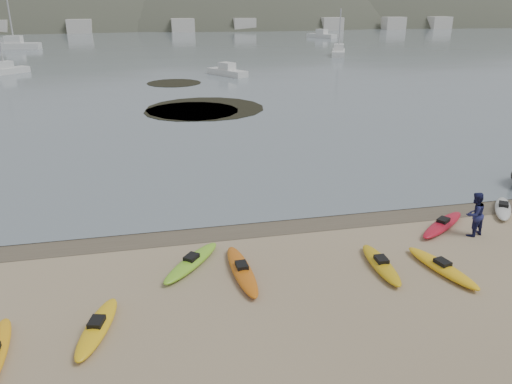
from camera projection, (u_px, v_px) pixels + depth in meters
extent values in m
plane|color=tan|center=(256.00, 223.00, 22.12)|extent=(600.00, 600.00, 0.00)
plane|color=brown|center=(257.00, 226.00, 21.85)|extent=(60.00, 60.00, 0.00)
plane|color=slate|center=(147.00, 17.00, 295.52)|extent=(1200.00, 1200.00, 0.00)
ellipsoid|color=silver|center=(503.00, 209.00, 23.28)|extent=(2.35, 2.83, 0.34)
ellipsoid|color=#D06412|center=(242.00, 270.00, 17.94)|extent=(0.87, 3.81, 0.34)
ellipsoid|color=yellow|center=(97.00, 328.00, 14.80)|extent=(1.49, 3.17, 0.34)
ellipsoid|color=red|center=(443.00, 225.00, 21.61)|extent=(3.36, 2.66, 0.34)
ellipsoid|color=yellow|center=(442.00, 267.00, 18.14)|extent=(1.44, 3.52, 0.34)
ellipsoid|color=#83D029|center=(192.00, 262.00, 18.50)|extent=(2.69, 3.17, 0.34)
ellipsoid|color=gold|center=(381.00, 264.00, 18.35)|extent=(0.85, 3.20, 0.34)
imported|color=navy|center=(475.00, 214.00, 20.70)|extent=(1.09, 0.96, 1.91)
cylinder|color=black|center=(192.00, 111.00, 44.36)|extent=(8.38, 8.38, 0.04)
cylinder|color=black|center=(205.00, 108.00, 45.55)|extent=(10.77, 10.77, 0.04)
cylinder|color=black|center=(174.00, 83.00, 59.42)|extent=(6.43, 6.43, 0.04)
cube|color=silver|center=(5.00, 71.00, 66.56)|extent=(5.82, 5.75, 0.89)
cube|color=silver|center=(227.00, 72.00, 65.38)|extent=(4.79, 6.39, 0.89)
cube|color=silver|center=(338.00, 53.00, 88.71)|extent=(4.91, 8.00, 1.08)
cube|color=silver|center=(15.00, 46.00, 100.82)|extent=(10.14, 3.95, 1.38)
cube|color=silver|center=(322.00, 36.00, 131.30)|extent=(6.27, 8.43, 1.18)
ellipsoid|color=#384235|center=(39.00, 74.00, 197.26)|extent=(220.00, 120.00, 80.00)
ellipsoid|color=#384235|center=(240.00, 63.00, 207.81)|extent=(200.00, 110.00, 68.00)
ellipsoid|color=#384235|center=(413.00, 60.00, 234.65)|extent=(230.00, 130.00, 76.00)
cube|color=beige|center=(8.00, 27.00, 145.11)|extent=(7.00, 5.00, 4.00)
cube|color=beige|center=(94.00, 26.00, 149.93)|extent=(7.00, 5.00, 4.00)
cube|color=beige|center=(174.00, 25.00, 154.75)|extent=(7.00, 5.00, 4.00)
cube|color=beige|center=(250.00, 25.00, 159.58)|extent=(7.00, 5.00, 4.00)
cube|color=beige|center=(321.00, 24.00, 164.40)|extent=(7.00, 5.00, 4.00)
cube|color=beige|center=(388.00, 23.00, 169.22)|extent=(7.00, 5.00, 4.00)
cube|color=beige|center=(452.00, 23.00, 174.05)|extent=(7.00, 5.00, 4.00)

